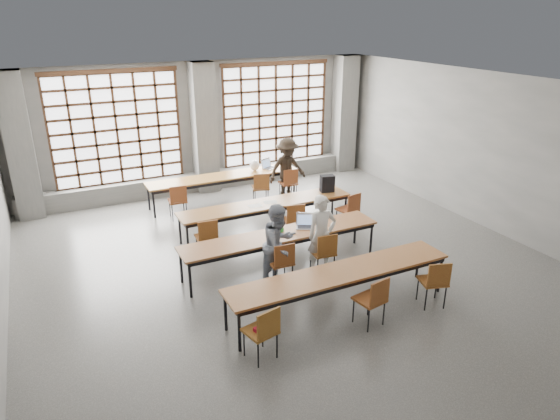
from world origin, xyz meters
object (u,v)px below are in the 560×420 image
object	(u,v)px
chair_near_left	(264,328)
chair_near_right	(435,279)
chair_back_left	(178,198)
chair_back_mid	(261,185)
red_pouch	(260,328)
green_box	(277,230)
chair_mid_centre	(295,218)
desk_row_c	(281,237)
chair_front_right	(324,250)
laptop_front	(305,224)
chair_mid_left	(207,235)
plastic_bag	(255,165)
desk_row_d	(341,275)
phone	(292,233)
backpack	(327,184)
chair_front_left	(282,259)
student_female	(279,245)
chair_near_mid	(373,297)
chair_back_right	(289,181)
desk_row_b	(267,206)
laptop_back	(268,166)
mouse	(325,224)
student_male	(322,235)
student_back	(287,169)
desk_row_a	(224,178)
chair_mid_right	(350,207)

from	to	relation	value
chair_near_left	chair_near_right	xyz separation A→B (m)	(3.16, 0.00, 0.00)
chair_back_left	chair_back_mid	world-z (taller)	same
red_pouch	green_box	bearing A→B (deg)	59.07
chair_mid_centre	chair_near_right	bearing A→B (deg)	-75.61
desk_row_c	chair_back_left	world-z (taller)	chair_back_left
chair_front_right	laptop_front	size ratio (longest dim) A/B	1.91
chair_mid_left	plastic_bag	world-z (taller)	plastic_bag
desk_row_d	red_pouch	xyz separation A→B (m)	(-1.70, -0.55, -0.16)
phone	backpack	bearing A→B (deg)	43.79
desk_row_d	phone	size ratio (longest dim) A/B	30.77
chair_front_right	red_pouch	xyz separation A→B (m)	(-2.08, -1.69, -0.04)
chair_back_left	phone	bearing A→B (deg)	-68.87
chair_front_left	student_female	world-z (taller)	student_female
chair_near_left	chair_near_mid	xyz separation A→B (m)	(1.90, -0.00, 0.00)
chair_back_left	green_box	bearing A→B (deg)	-71.39
chair_back_mid	chair_back_right	xyz separation A→B (m)	(0.81, -0.00, 0.00)
desk_row_b	red_pouch	size ratio (longest dim) A/B	20.00
desk_row_d	laptop_back	bearing A→B (deg)	76.58
desk_row_b	chair_front_right	distance (m)	2.26
chair_mid_centre	mouse	xyz separation A→B (m)	(0.14, -1.02, 0.21)
student_male	student_back	xyz separation A→B (m)	(1.27, 3.93, 0.04)
chair_mid_centre	green_box	size ratio (longest dim) A/B	3.52
green_box	red_pouch	size ratio (longest dim) A/B	1.25
chair_mid_left	chair_near_mid	size ratio (longest dim) A/B	1.00
chair_near_right	student_male	world-z (taller)	student_male
backpack	chair_front_left	bearing A→B (deg)	-123.44
chair_back_mid	student_female	bearing A→B (deg)	-109.54
backpack	chair_back_mid	bearing A→B (deg)	133.06
chair_mid_left	desk_row_a	bearing A→B (deg)	63.79
chair_near_right	chair_back_left	bearing A→B (deg)	116.33
laptop_back	chair_front_right	bearing A→B (deg)	-102.15
laptop_back	desk_row_d	bearing A→B (deg)	-103.42
chair_front_left	red_pouch	bearing A→B (deg)	-125.02
backpack	chair_mid_right	bearing A→B (deg)	-60.42
chair_back_mid	chair_front_right	bearing A→B (deg)	-96.66
desk_row_a	chair_mid_left	world-z (taller)	chair_mid_left
desk_row_a	student_female	bearing A→B (deg)	-97.35
chair_mid_centre	chair_near_mid	size ratio (longest dim) A/B	1.00
chair_back_right	chair_front_left	size ratio (longest dim) A/B	1.00
desk_row_a	phone	world-z (taller)	phone
desk_row_c	student_male	bearing A→B (deg)	-39.81
plastic_bag	chair_near_mid	bearing A→B (deg)	-96.69
phone	chair_near_left	bearing A→B (deg)	-125.68
chair_front_left	laptop_front	distance (m)	1.17
green_box	laptop_front	bearing A→B (deg)	2.07
chair_back_right	phone	bearing A→B (deg)	-116.34
chair_near_left	chair_back_right	bearing A→B (deg)	59.67
plastic_bag	chair_front_right	bearing A→B (deg)	-97.17
chair_back_mid	chair_mid_right	xyz separation A→B (m)	(1.20, -2.31, 0.00)
desk_row_a	chair_mid_centre	world-z (taller)	chair_mid_centre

